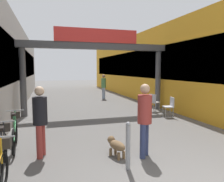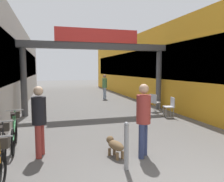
{
  "view_description": "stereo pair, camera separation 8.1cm",
  "coord_description": "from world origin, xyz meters",
  "px_view_note": "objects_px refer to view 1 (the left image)",
  "views": [
    {
      "loc": [
        -2.34,
        -2.32,
        2.11
      ],
      "look_at": [
        0.0,
        5.47,
        1.3
      ],
      "focal_mm": 35.0,
      "sensor_mm": 36.0,
      "label": 1
    },
    {
      "loc": [
        -2.26,
        -2.34,
        2.11
      ],
      "look_at": [
        0.0,
        5.47,
        1.3
      ],
      "focal_mm": 35.0,
      "sensor_mm": 36.0,
      "label": 2
    }
  ],
  "objects_px": {
    "pedestrian_with_dog": "(145,115)",
    "bicycle_green_third": "(15,132)",
    "cafe_chair_aluminium_nearer": "(170,105)",
    "cafe_chair_aluminium_farther": "(154,101)",
    "dog_on_leash": "(116,145)",
    "bollard_post_metal": "(128,145)",
    "pedestrian_companion": "(40,117)",
    "pedestrian_carrying_crate": "(104,85)",
    "bicycle_black_second": "(3,150)"
  },
  "relations": [
    {
      "from": "pedestrian_with_dog",
      "to": "bicycle_black_second",
      "type": "relative_size",
      "value": 1.05
    },
    {
      "from": "bicycle_green_third",
      "to": "bollard_post_metal",
      "type": "relative_size",
      "value": 1.64
    },
    {
      "from": "pedestrian_carrying_crate",
      "to": "bicycle_green_third",
      "type": "height_order",
      "value": "pedestrian_carrying_crate"
    },
    {
      "from": "bicycle_green_third",
      "to": "cafe_chair_aluminium_nearer",
      "type": "relative_size",
      "value": 1.9
    },
    {
      "from": "pedestrian_companion",
      "to": "cafe_chair_aluminium_nearer",
      "type": "bearing_deg",
      "value": 28.98
    },
    {
      "from": "pedestrian_with_dog",
      "to": "bicycle_black_second",
      "type": "height_order",
      "value": "pedestrian_with_dog"
    },
    {
      "from": "dog_on_leash",
      "to": "bollard_post_metal",
      "type": "xyz_separation_m",
      "value": [
        0.03,
        -0.73,
        0.24
      ]
    },
    {
      "from": "bicycle_black_second",
      "to": "bicycle_green_third",
      "type": "bearing_deg",
      "value": 87.73
    },
    {
      "from": "bicycle_green_third",
      "to": "bollard_post_metal",
      "type": "xyz_separation_m",
      "value": [
        2.45,
        -2.1,
        0.09
      ]
    },
    {
      "from": "pedestrian_companion",
      "to": "cafe_chair_aluminium_nearer",
      "type": "xyz_separation_m",
      "value": [
        5.34,
        2.96,
        -0.44
      ]
    },
    {
      "from": "dog_on_leash",
      "to": "bicycle_green_third",
      "type": "height_order",
      "value": "bicycle_green_third"
    },
    {
      "from": "cafe_chair_aluminium_farther",
      "to": "cafe_chair_aluminium_nearer",
      "type": "bearing_deg",
      "value": -85.55
    },
    {
      "from": "pedestrian_companion",
      "to": "cafe_chair_aluminium_farther",
      "type": "relative_size",
      "value": 1.93
    },
    {
      "from": "pedestrian_with_dog",
      "to": "bicycle_green_third",
      "type": "height_order",
      "value": "pedestrian_with_dog"
    },
    {
      "from": "pedestrian_with_dog",
      "to": "bollard_post_metal",
      "type": "distance_m",
      "value": 0.96
    },
    {
      "from": "dog_on_leash",
      "to": "bollard_post_metal",
      "type": "distance_m",
      "value": 0.77
    },
    {
      "from": "dog_on_leash",
      "to": "bicycle_green_third",
      "type": "relative_size",
      "value": 0.39
    },
    {
      "from": "bicycle_green_third",
      "to": "bollard_post_metal",
      "type": "bearing_deg",
      "value": -40.6
    },
    {
      "from": "pedestrian_with_dog",
      "to": "pedestrian_companion",
      "type": "distance_m",
      "value": 2.5
    },
    {
      "from": "pedestrian_companion",
      "to": "dog_on_leash",
      "type": "xyz_separation_m",
      "value": [
        1.74,
        -0.52,
        -0.7
      ]
    },
    {
      "from": "pedestrian_carrying_crate",
      "to": "bollard_post_metal",
      "type": "height_order",
      "value": "pedestrian_carrying_crate"
    },
    {
      "from": "pedestrian_companion",
      "to": "bicycle_black_second",
      "type": "height_order",
      "value": "pedestrian_companion"
    },
    {
      "from": "pedestrian_carrying_crate",
      "to": "dog_on_leash",
      "type": "distance_m",
      "value": 10.34
    },
    {
      "from": "pedestrian_with_dog",
      "to": "cafe_chair_aluminium_farther",
      "type": "xyz_separation_m",
      "value": [
        2.85,
        5.0,
        -0.48
      ]
    },
    {
      "from": "bicycle_black_second",
      "to": "bollard_post_metal",
      "type": "distance_m",
      "value": 2.61
    },
    {
      "from": "bicycle_green_third",
      "to": "cafe_chair_aluminium_nearer",
      "type": "distance_m",
      "value": 6.38
    },
    {
      "from": "bicycle_black_second",
      "to": "cafe_chair_aluminium_farther",
      "type": "relative_size",
      "value": 1.9
    },
    {
      "from": "cafe_chair_aluminium_nearer",
      "to": "cafe_chair_aluminium_farther",
      "type": "relative_size",
      "value": 1.0
    },
    {
      "from": "pedestrian_companion",
      "to": "bollard_post_metal",
      "type": "height_order",
      "value": "pedestrian_companion"
    },
    {
      "from": "bicycle_black_second",
      "to": "cafe_chair_aluminium_farther",
      "type": "height_order",
      "value": "bicycle_black_second"
    },
    {
      "from": "pedestrian_carrying_crate",
      "to": "bicycle_black_second",
      "type": "bearing_deg",
      "value": -115.41
    },
    {
      "from": "pedestrian_companion",
      "to": "pedestrian_carrying_crate",
      "type": "distance_m",
      "value": 10.36
    },
    {
      "from": "pedestrian_companion",
      "to": "dog_on_leash",
      "type": "distance_m",
      "value": 1.94
    },
    {
      "from": "pedestrian_carrying_crate",
      "to": "bicycle_black_second",
      "type": "relative_size",
      "value": 1.04
    },
    {
      "from": "pedestrian_carrying_crate",
      "to": "bicycle_green_third",
      "type": "xyz_separation_m",
      "value": [
        -4.72,
        -8.68,
        -0.57
      ]
    },
    {
      "from": "bollard_post_metal",
      "to": "dog_on_leash",
      "type": "bearing_deg",
      "value": 92.64
    },
    {
      "from": "cafe_chair_aluminium_nearer",
      "to": "dog_on_leash",
      "type": "bearing_deg",
      "value": -136.06
    },
    {
      "from": "pedestrian_companion",
      "to": "cafe_chair_aluminium_farther",
      "type": "distance_m",
      "value": 6.78
    },
    {
      "from": "cafe_chair_aluminium_nearer",
      "to": "cafe_chair_aluminium_farther",
      "type": "height_order",
      "value": "same"
    },
    {
      "from": "cafe_chair_aluminium_nearer",
      "to": "pedestrian_with_dog",
      "type": "bearing_deg",
      "value": -128.76
    },
    {
      "from": "pedestrian_carrying_crate",
      "to": "cafe_chair_aluminium_farther",
      "type": "distance_m",
      "value": 5.41
    },
    {
      "from": "pedestrian_with_dog",
      "to": "bicycle_green_third",
      "type": "relative_size",
      "value": 1.05
    },
    {
      "from": "bicycle_black_second",
      "to": "cafe_chair_aluminium_nearer",
      "type": "relative_size",
      "value": 1.9
    },
    {
      "from": "bollard_post_metal",
      "to": "cafe_chair_aluminium_farther",
      "type": "height_order",
      "value": "bollard_post_metal"
    },
    {
      "from": "dog_on_leash",
      "to": "bollard_post_metal",
      "type": "relative_size",
      "value": 0.64
    },
    {
      "from": "bicycle_black_second",
      "to": "bicycle_green_third",
      "type": "xyz_separation_m",
      "value": [
        0.05,
        1.37,
        0.0
      ]
    },
    {
      "from": "pedestrian_carrying_crate",
      "to": "cafe_chair_aluminium_farther",
      "type": "bearing_deg",
      "value": -77.12
    },
    {
      "from": "pedestrian_companion",
      "to": "cafe_chair_aluminium_farther",
      "type": "xyz_separation_m",
      "value": [
        5.24,
        4.28,
        -0.44
      ]
    },
    {
      "from": "bicycle_black_second",
      "to": "bicycle_green_third",
      "type": "height_order",
      "value": "same"
    },
    {
      "from": "pedestrian_with_dog",
      "to": "pedestrian_carrying_crate",
      "type": "height_order",
      "value": "pedestrian_with_dog"
    }
  ]
}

